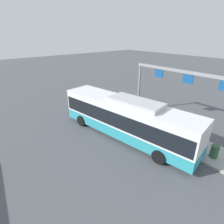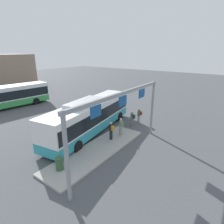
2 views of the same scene
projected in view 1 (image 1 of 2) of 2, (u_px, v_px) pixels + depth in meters
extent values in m
plane|color=#4C4F54|center=(125.00, 136.00, 15.14)|extent=(120.00, 120.00, 0.00)
cube|color=#9E9E99|center=(170.00, 135.00, 15.12)|extent=(10.00, 2.80, 0.16)
cube|color=teal|center=(125.00, 128.00, 14.83)|extent=(12.23, 4.23, 0.85)
cube|color=white|center=(125.00, 113.00, 14.27)|extent=(12.23, 4.23, 1.90)
cube|color=black|center=(125.00, 115.00, 14.35)|extent=(12.00, 4.23, 1.20)
cube|color=black|center=(78.00, 97.00, 17.97)|extent=(0.35, 2.11, 1.50)
cube|color=#B7B7BC|center=(136.00, 102.00, 13.26)|extent=(4.41, 2.34, 0.36)
cube|color=orange|center=(78.00, 89.00, 17.59)|extent=(0.37, 1.75, 0.28)
cylinder|color=black|center=(82.00, 121.00, 16.68)|extent=(1.03, 0.44, 1.00)
cylinder|color=black|center=(100.00, 113.00, 18.31)|extent=(1.03, 0.44, 1.00)
cylinder|color=black|center=(159.00, 157.00, 11.81)|extent=(1.03, 0.44, 1.00)
cylinder|color=black|center=(174.00, 142.00, 13.45)|extent=(1.03, 0.44, 1.00)
cylinder|color=gray|center=(112.00, 106.00, 20.09)|extent=(0.35, 0.35, 0.85)
cylinder|color=#476B4C|center=(112.00, 100.00, 19.79)|extent=(0.42, 0.42, 0.60)
sphere|color=#9E755B|center=(112.00, 97.00, 19.62)|extent=(0.22, 0.22, 0.22)
cube|color=maroon|center=(113.00, 99.00, 19.98)|extent=(0.32, 0.25, 0.40)
cylinder|color=slate|center=(120.00, 111.00, 19.04)|extent=(0.32, 0.32, 0.85)
cylinder|color=#476B4C|center=(120.00, 104.00, 18.74)|extent=(0.38, 0.38, 0.60)
sphere|color=#9E755B|center=(120.00, 101.00, 18.57)|extent=(0.22, 0.22, 0.22)
cube|color=#26262D|center=(122.00, 103.00, 18.85)|extent=(0.30, 0.22, 0.40)
cylinder|color=gray|center=(141.00, 117.00, 17.27)|extent=(0.39, 0.39, 0.85)
cylinder|color=gray|center=(142.00, 110.00, 16.98)|extent=(0.47, 0.47, 0.60)
sphere|color=tan|center=(142.00, 106.00, 16.81)|extent=(0.22, 0.22, 0.22)
cube|color=#4C8447|center=(144.00, 109.00, 17.00)|extent=(0.33, 0.30, 0.40)
cylinder|color=black|center=(151.00, 122.00, 16.23)|extent=(0.35, 0.35, 0.85)
cylinder|color=black|center=(151.00, 115.00, 15.94)|extent=(0.42, 0.42, 0.60)
sphere|color=tan|center=(152.00, 111.00, 15.77)|extent=(0.22, 0.22, 0.22)
cube|color=#BF7F1E|center=(154.00, 114.00, 16.02)|extent=(0.32, 0.25, 0.40)
cylinder|color=gray|center=(139.00, 88.00, 19.25)|extent=(0.24, 0.24, 5.20)
cube|color=gray|center=(189.00, 72.00, 14.57)|extent=(10.92, 0.20, 0.24)
cube|color=#144C8C|center=(188.00, 79.00, 14.79)|extent=(0.90, 0.08, 0.70)
cube|color=#144C8C|center=(159.00, 74.00, 16.82)|extent=(0.90, 0.08, 0.70)
cylinder|color=#2D5133|center=(214.00, 152.00, 12.15)|extent=(0.52, 0.52, 0.90)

